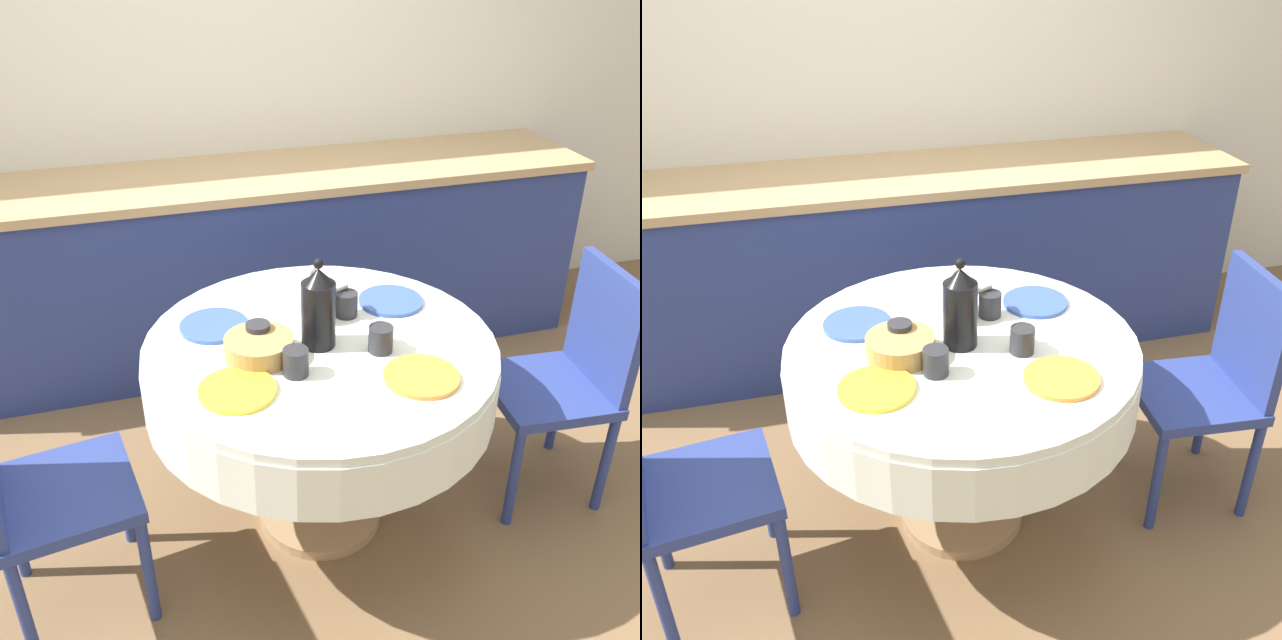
# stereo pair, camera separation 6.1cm
# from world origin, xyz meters

# --- Properties ---
(ground_plane) EXTENTS (12.00, 12.00, 0.00)m
(ground_plane) POSITION_xyz_m (0.00, 0.00, 0.00)
(ground_plane) COLOR brown
(wall_back) EXTENTS (7.00, 0.05, 2.60)m
(wall_back) POSITION_xyz_m (0.00, 1.57, 1.30)
(wall_back) COLOR silver
(wall_back) RESTS_ON ground_plane
(kitchen_counter) EXTENTS (3.24, 0.64, 0.91)m
(kitchen_counter) POSITION_xyz_m (0.00, 1.24, 0.46)
(kitchen_counter) COLOR navy
(kitchen_counter) RESTS_ON ground_plane
(dining_table) EXTENTS (1.13, 1.13, 0.74)m
(dining_table) POSITION_xyz_m (0.00, 0.00, 0.61)
(dining_table) COLOR tan
(dining_table) RESTS_ON ground_plane
(chair_left) EXTENTS (0.43, 0.43, 0.90)m
(chair_left) POSITION_xyz_m (0.90, -0.07, 0.50)
(chair_left) COLOR navy
(chair_left) RESTS_ON ground_plane
(chair_right) EXTENTS (0.46, 0.46, 0.90)m
(chair_right) POSITION_xyz_m (-0.89, -0.14, 0.50)
(chair_right) COLOR navy
(chair_right) RESTS_ON ground_plane
(plate_near_left) EXTENTS (0.22, 0.22, 0.01)m
(plate_near_left) POSITION_xyz_m (-0.30, -0.19, 0.75)
(plate_near_left) COLOR yellow
(plate_near_left) RESTS_ON dining_table
(cup_near_left) EXTENTS (0.08, 0.08, 0.08)m
(cup_near_left) POSITION_xyz_m (-0.12, -0.15, 0.79)
(cup_near_left) COLOR #28282D
(cup_near_left) RESTS_ON dining_table
(plate_near_right) EXTENTS (0.22, 0.22, 0.01)m
(plate_near_right) POSITION_xyz_m (0.23, -0.28, 0.75)
(plate_near_right) COLOR orange
(plate_near_right) RESTS_ON dining_table
(cup_near_right) EXTENTS (0.08, 0.08, 0.08)m
(cup_near_right) POSITION_xyz_m (0.16, -0.10, 0.79)
(cup_near_right) COLOR #28282D
(cup_near_right) RESTS_ON dining_table
(plate_far_left) EXTENTS (0.22, 0.22, 0.01)m
(plate_far_left) POSITION_xyz_m (-0.31, 0.19, 0.75)
(plate_far_left) COLOR #3856AD
(plate_far_left) RESTS_ON dining_table
(cup_far_left) EXTENTS (0.08, 0.08, 0.08)m
(cup_far_left) POSITION_xyz_m (-0.19, 0.02, 0.79)
(cup_far_left) COLOR #28282D
(cup_far_left) RESTS_ON dining_table
(plate_far_right) EXTENTS (0.22, 0.22, 0.01)m
(plate_far_right) POSITION_xyz_m (0.31, 0.18, 0.75)
(plate_far_right) COLOR #3856AD
(plate_far_right) RESTS_ON dining_table
(cup_far_right) EXTENTS (0.08, 0.08, 0.08)m
(cup_far_right) POSITION_xyz_m (0.13, 0.14, 0.79)
(cup_far_right) COLOR #28282D
(cup_far_right) RESTS_ON dining_table
(coffee_carafe) EXTENTS (0.11, 0.11, 0.30)m
(coffee_carafe) POSITION_xyz_m (-0.01, -0.01, 0.87)
(coffee_carafe) COLOR black
(coffee_carafe) RESTS_ON dining_table
(teapot) EXTENTS (0.20, 0.14, 0.19)m
(teapot) POSITION_xyz_m (0.02, 0.17, 0.83)
(teapot) COLOR silver
(teapot) RESTS_ON dining_table
(bread_basket) EXTENTS (0.21, 0.21, 0.07)m
(bread_basket) POSITION_xyz_m (-0.20, -0.03, 0.78)
(bread_basket) COLOR #AD844C
(bread_basket) RESTS_ON dining_table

